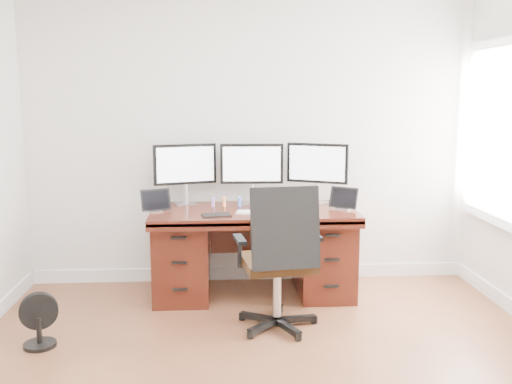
{
  "coord_description": "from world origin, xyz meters",
  "views": [
    {
      "loc": [
        -0.29,
        -2.87,
        1.69
      ],
      "look_at": [
        0.0,
        1.5,
        0.95
      ],
      "focal_mm": 40.0,
      "sensor_mm": 36.0,
      "label": 1
    }
  ],
  "objects": [
    {
      "name": "back_wall",
      "position": [
        0.0,
        2.25,
        1.35
      ],
      "size": [
        4.0,
        0.1,
        2.7
      ],
      "primitive_type": "cube",
      "color": "silver",
      "rests_on": "ground"
    },
    {
      "name": "desk",
      "position": [
        0.0,
        1.83,
        0.4
      ],
      "size": [
        1.7,
        0.8,
        0.75
      ],
      "color": "#41150D",
      "rests_on": "ground"
    },
    {
      "name": "office_chair",
      "position": [
        0.14,
        1.06,
        0.36
      ],
      "size": [
        0.65,
        0.65,
        1.08
      ],
      "rotation": [
        0.0,
        0.0,
        0.13
      ],
      "color": "black",
      "rests_on": "ground"
    },
    {
      "name": "floor_fan",
      "position": [
        -1.52,
        0.88,
        0.18
      ],
      "size": [
        0.26,
        0.22,
        0.38
      ],
      "rotation": [
        0.0,
        0.0,
        0.3
      ],
      "color": "black",
      "rests_on": "ground"
    },
    {
      "name": "monitor_left",
      "position": [
        -0.58,
        2.07,
        1.09
      ],
      "size": [
        0.54,
        0.19,
        0.53
      ],
      "rotation": [
        0.0,
        0.0,
        0.29
      ],
      "color": "silver",
      "rests_on": "desk"
    },
    {
      "name": "monitor_center",
      "position": [
        -0.0,
        2.07,
        1.09
      ],
      "size": [
        0.55,
        0.15,
        0.53
      ],
      "rotation": [
        0.0,
        0.0,
        -0.04
      ],
      "color": "silver",
      "rests_on": "desk"
    },
    {
      "name": "monitor_right",
      "position": [
        0.58,
        2.07,
        1.09
      ],
      "size": [
        0.51,
        0.27,
        0.53
      ],
      "rotation": [
        0.0,
        0.0,
        -0.45
      ],
      "color": "silver",
      "rests_on": "desk"
    },
    {
      "name": "tablet_left",
      "position": [
        -0.81,
        1.75,
        0.84
      ],
      "size": [
        0.25,
        0.14,
        0.19
      ],
      "rotation": [
        0.0,
        0.0,
        0.33
      ],
      "color": "silver",
      "rests_on": "desk"
    },
    {
      "name": "tablet_right",
      "position": [
        0.75,
        1.75,
        0.84
      ],
      "size": [
        0.24,
        0.19,
        0.19
      ],
      "rotation": [
        0.0,
        0.0,
        -0.6
      ],
      "color": "silver",
      "rests_on": "desk"
    },
    {
      "name": "keyboard",
      "position": [
        0.01,
        1.64,
        0.76
      ],
      "size": [
        0.33,
        0.19,
        0.01
      ],
      "primitive_type": "cube",
      "rotation": [
        0.0,
        0.0,
        -0.18
      ],
      "color": "white",
      "rests_on": "desk"
    },
    {
      "name": "trackpad",
      "position": [
        0.23,
        1.63,
        0.76
      ],
      "size": [
        0.14,
        0.14,
        0.01
      ],
      "primitive_type": "cube",
      "rotation": [
        0.0,
        0.0,
        0.04
      ],
      "color": "silver",
      "rests_on": "desk"
    },
    {
      "name": "drawing_tablet",
      "position": [
        -0.31,
        1.58,
        0.76
      ],
      "size": [
        0.25,
        0.18,
        0.01
      ],
      "primitive_type": "cube",
      "rotation": [
        0.0,
        0.0,
        0.21
      ],
      "color": "black",
      "rests_on": "desk"
    },
    {
      "name": "phone",
      "position": [
        -0.01,
        1.75,
        0.76
      ],
      "size": [
        0.14,
        0.07,
        0.01
      ],
      "primitive_type": "cube",
      "rotation": [
        0.0,
        0.0,
        0.03
      ],
      "color": "black",
      "rests_on": "desk"
    },
    {
      "name": "figurine_purple",
      "position": [
        -0.34,
        1.95,
        0.8
      ],
      "size": [
        0.03,
        0.03,
        0.09
      ],
      "color": "#9C71D5",
      "rests_on": "desk"
    },
    {
      "name": "figurine_orange",
      "position": [
        -0.24,
        1.95,
        0.8
      ],
      "size": [
        0.03,
        0.03,
        0.09
      ],
      "color": "#E98B4B",
      "rests_on": "desk"
    },
    {
      "name": "figurine_blue",
      "position": [
        -0.11,
        1.95,
        0.8
      ],
      "size": [
        0.03,
        0.03,
        0.09
      ],
      "color": "#4865D9",
      "rests_on": "desk"
    },
    {
      "name": "figurine_brown",
      "position": [
        0.11,
        1.95,
        0.8
      ],
      "size": [
        0.03,
        0.03,
        0.09
      ],
      "color": "brown",
      "rests_on": "desk"
    }
  ]
}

